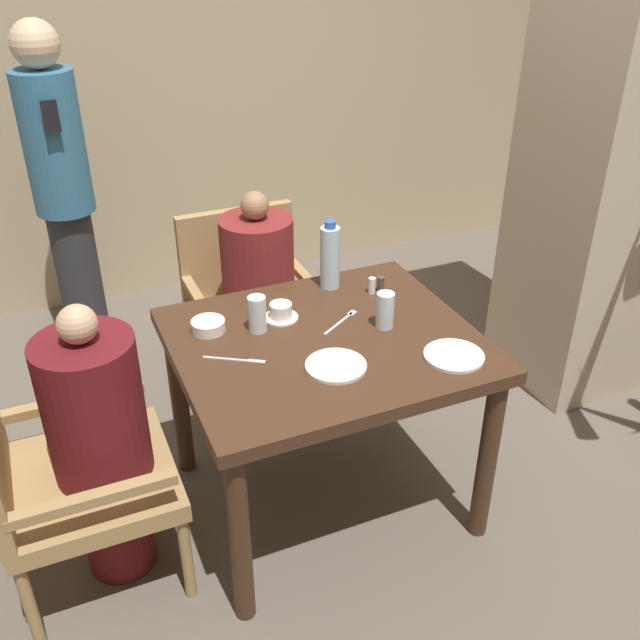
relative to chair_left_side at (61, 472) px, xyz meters
The scene contains 20 objects.
ground_plane 1.06m from the chair_left_side, ahead, with size 16.00×16.00×0.00m, color #60564C.
wall_back 2.49m from the chair_left_side, 65.78° to the left, with size 8.00×0.06×2.80m.
pillar_stone 2.64m from the chair_left_side, ahead, with size 0.60×0.60×2.70m.
dining_table 0.96m from the chair_left_side, ahead, with size 1.05×0.91×0.76m.
chair_left_side is the anchor object (origin of this frame).
diner_in_left_chair 0.16m from the chair_left_side, ahead, with size 0.32×0.32×1.07m.
chair_far_side 1.29m from the chair_left_side, 42.79° to the left, with size 0.56×0.56×0.86m.
diner_in_far_chair 1.20m from the chair_left_side, 37.83° to the left, with size 0.32×0.32×1.05m.
standing_host 1.63m from the chair_left_side, 81.10° to the left, with size 0.28×0.32×1.66m.
plate_main_left 0.97m from the chair_left_side, 11.31° to the right, with size 0.21×0.21×0.01m.
plate_main_right 1.36m from the chair_left_side, 12.34° to the right, with size 0.21×0.21×0.01m.
teacup_with_saucer 0.93m from the chair_left_side, 12.62° to the left, with size 0.13×0.13×0.06m.
bowl_small 0.69m from the chair_left_side, 20.04° to the left, with size 0.12×0.12×0.04m.
water_bottle 1.25m from the chair_left_side, 17.54° to the left, with size 0.08×0.08×0.28m.
glass_tall_near 1.23m from the chair_left_side, ahead, with size 0.07×0.07×0.14m.
glass_tall_mid 0.84m from the chair_left_side, 10.96° to the left, with size 0.07×0.07×0.14m.
salt_shaker 1.31m from the chair_left_side, 10.70° to the left, with size 0.03×0.03×0.07m.
pepper_shaker 1.35m from the chair_left_side, 10.38° to the left, with size 0.03×0.03×0.06m.
fork_beside_plate 1.10m from the chair_left_side, ahead, with size 0.18×0.12×0.00m.
knife_beside_plate 0.68m from the chair_left_side, ahead, with size 0.19×0.13×0.00m.
Camera 1 is at (-0.86, -1.95, 2.09)m, focal length 40.00 mm.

